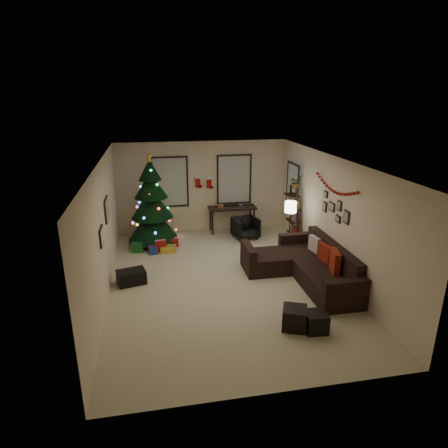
% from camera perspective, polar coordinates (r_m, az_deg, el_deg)
% --- Properties ---
extents(floor, '(7.00, 7.00, 0.00)m').
position_cam_1_polar(floor, '(8.81, 0.09, -8.38)').
color(floor, beige).
rests_on(floor, ground).
extents(ceiling, '(7.00, 7.00, 0.00)m').
position_cam_1_polar(ceiling, '(7.95, 0.10, 9.20)').
color(ceiling, white).
rests_on(ceiling, floor).
extents(wall_back, '(5.00, 0.00, 5.00)m').
position_cam_1_polar(wall_back, '(11.61, -3.17, 5.44)').
color(wall_back, beige).
rests_on(wall_back, floor).
extents(wall_front, '(5.00, 0.00, 5.00)m').
position_cam_1_polar(wall_front, '(5.19, 7.55, -12.38)').
color(wall_front, beige).
rests_on(wall_front, floor).
extents(wall_left, '(0.00, 7.00, 7.00)m').
position_cam_1_polar(wall_left, '(8.22, -17.30, -1.09)').
color(wall_left, beige).
rests_on(wall_left, floor).
extents(wall_right, '(0.00, 7.00, 7.00)m').
position_cam_1_polar(wall_right, '(9.07, 15.80, 0.91)').
color(wall_right, beige).
rests_on(wall_right, floor).
extents(window_back_left, '(1.05, 0.06, 1.50)m').
position_cam_1_polar(window_back_left, '(11.45, -7.91, 6.13)').
color(window_back_left, '#728CB2').
rests_on(window_back_left, wall_back).
extents(window_back_right, '(1.05, 0.06, 1.50)m').
position_cam_1_polar(window_back_right, '(11.70, 1.48, 6.56)').
color(window_back_right, '#728CB2').
rests_on(window_back_right, wall_back).
extents(window_right_wall, '(0.06, 0.90, 1.30)m').
position_cam_1_polar(window_right_wall, '(11.27, 10.09, 5.55)').
color(window_right_wall, '#728CB2').
rests_on(window_right_wall, wall_right).
extents(christmas_tree, '(1.38, 1.38, 2.57)m').
position_cam_1_polar(christmas_tree, '(10.78, -10.54, 2.53)').
color(christmas_tree, black).
rests_on(christmas_tree, floor).
extents(presents, '(1.43, 1.01, 0.30)m').
position_cam_1_polar(presents, '(10.62, -9.02, -3.08)').
color(presents, maroon).
rests_on(presents, floor).
extents(sofa, '(1.93, 2.80, 0.88)m').
position_cam_1_polar(sofa, '(9.02, 11.90, -6.11)').
color(sofa, black).
rests_on(sofa, floor).
extents(pillow_red_a, '(0.24, 0.51, 0.49)m').
position_cam_1_polar(pillow_red_a, '(8.52, 15.97, -5.38)').
color(pillow_red_a, maroon).
rests_on(pillow_red_a, sofa).
extents(pillow_red_b, '(0.18, 0.41, 0.40)m').
position_cam_1_polar(pillow_red_b, '(8.91, 14.63, -4.18)').
color(pillow_red_b, maroon).
rests_on(pillow_red_b, sofa).
extents(pillow_cream, '(0.17, 0.38, 0.37)m').
position_cam_1_polar(pillow_cream, '(9.40, 13.17, -2.90)').
color(pillow_cream, beige).
rests_on(pillow_cream, sofa).
extents(ottoman_near, '(0.55, 0.55, 0.40)m').
position_cam_1_polar(ottoman_near, '(7.24, 10.31, -13.43)').
color(ottoman_near, black).
rests_on(ottoman_near, floor).
extents(ottoman_far, '(0.40, 0.40, 0.36)m').
position_cam_1_polar(ottoman_far, '(7.25, 13.33, -13.82)').
color(ottoman_far, black).
rests_on(ottoman_far, floor).
extents(desk, '(1.43, 0.51, 0.77)m').
position_cam_1_polar(desk, '(11.65, 1.19, 2.10)').
color(desk, black).
rests_on(desk, floor).
extents(desk_chair, '(0.72, 0.69, 0.62)m').
position_cam_1_polar(desk_chair, '(11.22, 3.19, -0.56)').
color(desk_chair, black).
rests_on(desk_chair, floor).
extents(bookshelf, '(0.30, 0.48, 1.63)m').
position_cam_1_polar(bookshelf, '(10.81, 10.22, 1.07)').
color(bookshelf, black).
rests_on(bookshelf, floor).
extents(potted_plant, '(0.56, 0.56, 0.47)m').
position_cam_1_polar(potted_plant, '(10.58, 10.48, 6.35)').
color(potted_plant, '#4C4C4C').
rests_on(potted_plant, bookshelf).
extents(floor_lamp, '(0.30, 0.30, 1.41)m').
position_cam_1_polar(floor_lamp, '(10.02, 9.73, 1.98)').
color(floor_lamp, black).
rests_on(floor_lamp, floor).
extents(art_map, '(0.04, 0.60, 0.50)m').
position_cam_1_polar(art_map, '(8.82, -16.87, 2.06)').
color(art_map, black).
rests_on(art_map, wall_left).
extents(art_abstract, '(0.04, 0.45, 0.35)m').
position_cam_1_polar(art_abstract, '(7.75, -17.55, -1.73)').
color(art_abstract, black).
rests_on(art_abstract, wall_left).
extents(gallery, '(0.03, 1.25, 0.54)m').
position_cam_1_polar(gallery, '(8.93, 16.02, 2.11)').
color(gallery, black).
rests_on(gallery, wall_right).
extents(garland, '(0.08, 1.90, 0.30)m').
position_cam_1_polar(garland, '(8.84, 16.00, 5.31)').
color(garland, '#A5140C').
rests_on(garland, wall_right).
extents(stocking_left, '(0.20, 0.05, 0.36)m').
position_cam_1_polar(stocking_left, '(11.49, -3.85, 6.25)').
color(stocking_left, '#990F0C').
rests_on(stocking_left, wall_back).
extents(stocking_right, '(0.20, 0.05, 0.36)m').
position_cam_1_polar(stocking_right, '(11.48, -2.16, 6.14)').
color(stocking_right, '#990F0C').
rests_on(stocking_right, wall_back).
extents(storage_bin, '(0.69, 0.54, 0.30)m').
position_cam_1_polar(storage_bin, '(8.89, -13.45, -7.59)').
color(storage_bin, black).
rests_on(storage_bin, floor).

